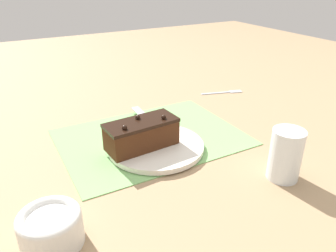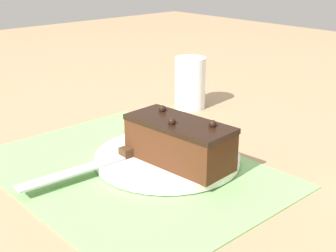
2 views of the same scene
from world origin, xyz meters
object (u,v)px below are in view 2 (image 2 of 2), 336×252
cake_plate (167,157)px  serving_knife (121,155)px  chocolate_cake (179,142)px  drinking_glass (190,83)px

cake_plate → serving_knife: serving_knife is taller
cake_plate → serving_knife: (-0.04, -0.06, 0.01)m
cake_plate → chocolate_cake: 0.05m
cake_plate → chocolate_cake: size_ratio=1.33×
cake_plate → serving_knife: size_ratio=0.92×
chocolate_cake → serving_knife: bearing=-141.1°
cake_plate → chocolate_cake: chocolate_cake is taller
serving_knife → cake_plate: bearing=-117.3°
chocolate_cake → drinking_glass: drinking_glass is taller
drinking_glass → cake_plate: bearing=-51.8°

